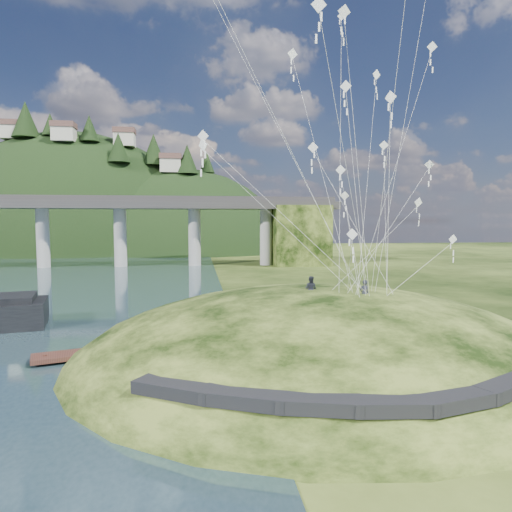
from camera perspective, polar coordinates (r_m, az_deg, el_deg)
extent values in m
plane|color=black|center=(30.38, -6.22, -14.25)|extent=(320.00, 320.00, 0.00)
ellipsoid|color=black|center=(33.85, 7.88, -14.96)|extent=(36.00, 32.00, 13.00)
cube|color=black|center=(22.18, -9.85, -15.93)|extent=(4.32, 3.62, 0.71)
cube|color=black|center=(20.70, -1.34, -17.21)|extent=(4.10, 2.97, 0.61)
cube|color=black|center=(20.31, 7.85, -17.71)|extent=(3.85, 2.37, 0.62)
cube|color=black|center=(20.88, 16.54, -17.35)|extent=(3.62, 1.83, 0.66)
cube|color=black|center=(22.36, 23.66, -16.02)|extent=(3.82, 2.27, 0.68)
cube|color=black|center=(24.67, 28.65, -14.01)|extent=(4.11, 2.97, 0.71)
cylinder|color=#9A9691|center=(103.72, -25.09, 2.24)|extent=(2.60, 2.60, 13.00)
cylinder|color=#9A9691|center=(100.12, -16.60, 2.41)|extent=(2.60, 2.60, 13.00)
cylinder|color=#9A9691|center=(98.83, -7.69, 2.53)|extent=(2.60, 2.60, 13.00)
cylinder|color=#9A9691|center=(99.97, 1.24, 2.59)|extent=(2.60, 2.60, 13.00)
cube|color=black|center=(101.37, 5.44, 2.60)|extent=(12.00, 11.00, 13.00)
ellipsoid|color=black|center=(160.51, -21.61, -1.50)|extent=(96.00, 68.00, 88.00)
ellipsoid|color=black|center=(148.17, -9.09, -3.27)|extent=(76.00, 56.00, 72.00)
cone|color=black|center=(154.51, -26.86, 14.98)|extent=(8.01, 8.01, 10.54)
cone|color=black|center=(151.63, -24.33, 14.76)|extent=(4.97, 4.97, 6.54)
cone|color=black|center=(146.67, -20.12, 14.76)|extent=(5.83, 5.83, 7.67)
cone|color=black|center=(139.19, -16.82, 12.87)|extent=(6.47, 6.47, 8.51)
cone|color=black|center=(144.94, -12.67, 12.87)|extent=(7.13, 7.13, 9.38)
cone|color=black|center=(139.03, -8.60, 11.89)|extent=(6.56, 6.56, 8.63)
cone|color=black|center=(144.57, -6.17, 11.55)|extent=(4.88, 4.88, 6.42)
cube|color=beige|center=(158.75, -28.19, 13.45)|extent=(6.00, 5.00, 4.00)
cube|color=brown|center=(159.22, -28.23, 14.40)|extent=(6.40, 5.40, 1.60)
cube|color=beige|center=(145.83, -22.88, 13.79)|extent=(6.00, 5.00, 4.00)
cube|color=brown|center=(146.31, -22.91, 14.83)|extent=(6.40, 5.40, 1.60)
cube|color=beige|center=(148.39, -16.10, 13.76)|extent=(6.00, 5.00, 4.00)
cube|color=brown|center=(148.86, -16.12, 14.78)|extent=(6.40, 5.40, 1.60)
cube|color=beige|center=(139.92, -10.62, 11.00)|extent=(6.00, 5.00, 4.00)
cube|color=brown|center=(140.26, -10.63, 12.09)|extent=(6.40, 5.40, 1.60)
cube|color=black|center=(47.38, -29.26, -4.68)|extent=(6.43, 5.73, 0.55)
cube|color=#341B15|center=(35.20, -15.98, -11.09)|extent=(12.50, 5.57, 0.31)
cylinder|color=#341B15|center=(34.92, -24.87, -11.84)|extent=(0.27, 0.27, 0.89)
cylinder|color=#341B15|center=(34.99, -20.40, -11.68)|extent=(0.27, 0.27, 0.89)
cylinder|color=#341B15|center=(35.26, -15.97, -11.44)|extent=(0.27, 0.27, 0.89)
cylinder|color=#341B15|center=(35.73, -11.65, -11.15)|extent=(0.27, 0.27, 0.89)
cylinder|color=#341B15|center=(36.40, -7.47, -10.80)|extent=(0.27, 0.27, 0.89)
imported|color=#23252F|center=(31.05, 13.40, -2.92)|extent=(0.73, 0.53, 1.84)
imported|color=#23252F|center=(31.80, 6.87, -2.51)|extent=(1.11, 1.08, 1.80)
cube|color=white|center=(37.02, 20.85, 10.64)|extent=(0.66, 0.23, 0.68)
cube|color=white|center=(36.96, 20.83, 9.90)|extent=(0.09, 0.03, 0.39)
cube|color=white|center=(36.92, 20.81, 9.16)|extent=(0.09, 0.03, 0.39)
cube|color=white|center=(36.88, 20.79, 8.41)|extent=(0.09, 0.03, 0.39)
cube|color=white|center=(27.96, 7.86, 28.69)|extent=(0.85, 0.20, 0.84)
cube|color=white|center=(27.72, 7.84, 27.56)|extent=(0.11, 0.04, 0.49)
cube|color=white|center=(27.49, 7.83, 26.41)|extent=(0.11, 0.04, 0.49)
cube|color=white|center=(27.27, 7.81, 25.24)|extent=(0.11, 0.04, 0.49)
cube|color=white|center=(26.11, 11.93, 2.68)|extent=(0.52, 0.46, 0.66)
cube|color=white|center=(26.13, 11.91, 1.65)|extent=(0.08, 0.06, 0.38)
cube|color=white|center=(26.16, 11.90, 0.63)|extent=(0.08, 0.06, 0.38)
cube|color=white|center=(26.19, 11.88, -0.40)|extent=(0.08, 0.06, 0.38)
cube|color=white|center=(39.32, 4.58, 23.87)|extent=(0.85, 0.22, 0.85)
cube|color=white|center=(39.12, 4.57, 23.03)|extent=(0.11, 0.06, 0.49)
cube|color=white|center=(38.93, 4.57, 22.19)|extent=(0.11, 0.06, 0.49)
cube|color=white|center=(38.75, 4.56, 21.34)|extent=(0.11, 0.06, 0.49)
cube|color=white|center=(34.77, 19.64, 6.33)|extent=(0.68, 0.24, 0.69)
cube|color=white|center=(34.75, 19.62, 5.51)|extent=(0.09, 0.06, 0.41)
cube|color=white|center=(34.75, 19.60, 4.68)|extent=(0.09, 0.06, 0.41)
cube|color=white|center=(34.75, 19.58, 3.86)|extent=(0.09, 0.06, 0.41)
cube|color=white|center=(42.87, 10.64, 27.38)|extent=(0.66, 0.17, 0.67)
cube|color=white|center=(42.69, 10.63, 26.79)|extent=(0.09, 0.02, 0.39)
cube|color=white|center=(42.51, 10.62, 26.20)|extent=(0.09, 0.02, 0.39)
cube|color=white|center=(42.33, 10.61, 25.60)|extent=(0.09, 0.02, 0.39)
cube|color=white|center=(30.47, -6.63, 14.68)|extent=(0.73, 0.32, 0.76)
cube|color=white|center=(30.38, -6.62, 13.68)|extent=(0.10, 0.04, 0.44)
cube|color=white|center=(30.29, -6.61, 12.66)|extent=(0.10, 0.04, 0.44)
cube|color=white|center=(30.22, -6.60, 11.65)|extent=(0.10, 0.04, 0.44)
cube|color=white|center=(40.05, 11.02, 7.41)|extent=(0.76, 0.29, 0.74)
cube|color=white|center=(40.03, 11.01, 6.63)|extent=(0.10, 0.03, 0.44)
cube|color=white|center=(40.01, 11.00, 5.86)|extent=(0.10, 0.03, 0.44)
cube|color=white|center=(40.00, 10.99, 5.08)|extent=(0.10, 0.03, 0.44)
cube|color=white|center=(43.81, 14.83, 21.07)|extent=(0.83, 0.36, 0.87)
cube|color=white|center=(43.63, 14.81, 20.29)|extent=(0.11, 0.08, 0.51)
cube|color=white|center=(43.47, 14.79, 19.51)|extent=(0.11, 0.08, 0.51)
cube|color=white|center=(43.31, 14.78, 18.72)|extent=(0.11, 0.08, 0.51)
cube|color=white|center=(39.50, 10.53, 10.53)|extent=(0.73, 0.51, 0.85)
cube|color=white|center=(39.44, 10.52, 9.66)|extent=(0.11, 0.07, 0.49)
cube|color=white|center=(39.39, 10.50, 8.79)|extent=(0.11, 0.07, 0.49)
cube|color=white|center=(39.35, 10.49, 7.91)|extent=(0.11, 0.07, 0.49)
cube|color=white|center=(34.48, 23.39, 1.93)|extent=(0.67, 0.15, 0.67)
cube|color=white|center=(34.50, 23.37, 1.14)|extent=(0.09, 0.04, 0.39)
cube|color=white|center=(34.53, 23.34, 0.35)|extent=(0.09, 0.04, 0.39)
cube|color=white|center=(34.56, 23.32, -0.44)|extent=(0.09, 0.04, 0.39)
cube|color=white|center=(38.45, 7.13, 13.31)|extent=(0.80, 0.43, 0.86)
cube|color=white|center=(38.36, 7.13, 12.41)|extent=(0.11, 0.05, 0.50)
cube|color=white|center=(38.28, 7.12, 11.50)|extent=(0.11, 0.05, 0.50)
cube|color=white|center=(38.21, 7.11, 10.58)|extent=(0.11, 0.05, 0.50)
cube|color=white|center=(39.34, 21.15, 23.20)|extent=(0.75, 0.22, 0.75)
cube|color=white|center=(39.17, 21.13, 22.46)|extent=(0.10, 0.02, 0.44)
cube|color=white|center=(39.00, 21.10, 21.71)|extent=(0.10, 0.02, 0.44)
cube|color=white|center=(38.84, 21.08, 20.95)|extent=(0.10, 0.02, 0.44)
cube|color=white|center=(41.34, 15.70, 13.19)|extent=(0.78, 0.22, 0.78)
cube|color=white|center=(41.25, 15.68, 12.43)|extent=(0.10, 0.02, 0.46)
cube|color=white|center=(41.18, 15.66, 11.66)|extent=(0.10, 0.02, 0.46)
cube|color=white|center=(41.11, 15.65, 10.89)|extent=(0.10, 0.02, 0.46)
cube|color=white|center=(29.79, 10.96, 27.80)|extent=(0.76, 0.28, 0.73)
cube|color=white|center=(29.58, 10.94, 26.85)|extent=(0.10, 0.05, 0.44)
cube|color=white|center=(29.38, 10.93, 25.88)|extent=(0.10, 0.05, 0.44)
cube|color=white|center=(29.18, 10.91, 24.90)|extent=(0.10, 0.05, 0.44)
cube|color=white|center=(31.54, -6.65, 13.59)|extent=(0.57, 0.71, 0.85)
cube|color=white|center=(31.45, -6.64, 12.49)|extent=(0.10, 0.08, 0.50)
cube|color=white|center=(31.37, -6.63, 11.38)|extent=(0.10, 0.08, 0.50)
cube|color=white|center=(31.30, -6.62, 10.26)|extent=(0.10, 0.08, 0.50)
cube|color=white|center=(31.98, 16.48, 18.49)|extent=(0.55, 0.65, 0.81)
cube|color=white|center=(31.85, 16.45, 17.48)|extent=(0.10, 0.08, 0.47)
cube|color=white|center=(31.72, 16.43, 16.47)|extent=(0.10, 0.08, 0.47)
cube|color=white|center=(31.60, 16.41, 15.45)|extent=(0.10, 0.08, 0.47)
cube|color=white|center=(33.28, 11.16, 20.10)|extent=(0.70, 0.40, 0.77)
cube|color=white|center=(33.14, 11.14, 19.18)|extent=(0.10, 0.04, 0.45)
cube|color=white|center=(33.00, 11.13, 18.26)|extent=(0.10, 0.04, 0.45)
cube|color=white|center=(32.87, 11.11, 17.33)|extent=(0.10, 0.04, 0.45)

